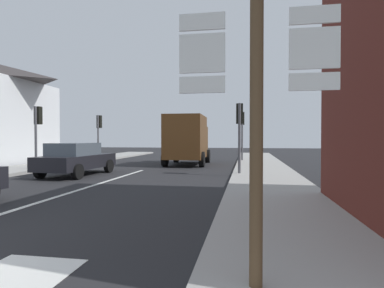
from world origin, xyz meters
name	(u,v)px	position (x,y,z in m)	size (l,w,h in m)	color
ground_plane	(128,175)	(0.00, 10.00, 0.00)	(80.00, 80.00, 0.00)	#232326
sidewalk_right	(269,182)	(6.19, 8.00, 0.07)	(2.87, 44.00, 0.14)	#9E9B96
lane_centre_stripe	(85,188)	(0.00, 6.00, 0.01)	(0.16, 12.00, 0.01)	silver
sedan_far	(76,159)	(-2.23, 9.38, 0.76)	(2.14, 4.28, 1.47)	black
delivery_truck	(187,139)	(1.69, 15.83, 1.65)	(2.57, 5.05, 3.05)	#4C2D14
route_sign_post	(256,118)	(5.48, -0.58, 1.91)	(1.66, 0.14, 3.20)	brown
traffic_light_near_right	(240,122)	(5.06, 10.46, 2.39)	(0.30, 0.49, 3.23)	#47474C
traffic_light_near_left	(38,123)	(-5.06, 10.67, 2.43)	(0.30, 0.49, 3.28)	#47474C
traffic_light_far_left	(99,127)	(-5.06, 17.51, 2.45)	(0.30, 0.49, 3.31)	#47474C
traffic_light_far_right	(242,125)	(5.06, 18.84, 2.60)	(0.30, 0.49, 3.51)	#47474C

